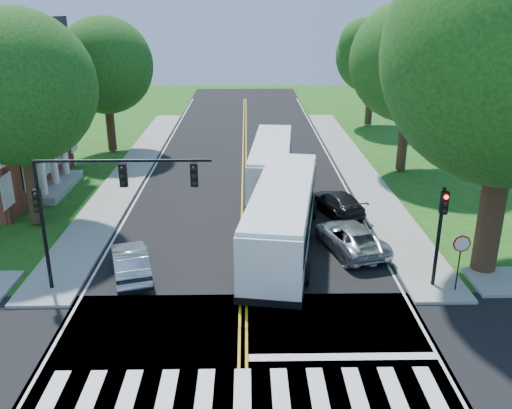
{
  "coord_description": "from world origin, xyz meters",
  "views": [
    {
      "loc": [
        0.18,
        -14.16,
        11.5
      ],
      "look_at": [
        0.62,
        10.5,
        2.4
      ],
      "focal_mm": 38.0,
      "sensor_mm": 36.0,
      "label": 1
    }
  ],
  "objects_px": {
    "bus_lead": "(283,215)",
    "suv": "(351,238)",
    "bus_follow": "(271,162)",
    "signal_ne": "(441,225)",
    "signal_nw": "(96,194)",
    "dark_sedan": "(337,202)",
    "hatchback": "(130,262)"
  },
  "relations": [
    {
      "from": "signal_nw",
      "to": "dark_sedan",
      "type": "height_order",
      "value": "signal_nw"
    },
    {
      "from": "signal_ne",
      "to": "dark_sedan",
      "type": "relative_size",
      "value": 0.97
    },
    {
      "from": "bus_lead",
      "to": "bus_follow",
      "type": "distance_m",
      "value": 10.11
    },
    {
      "from": "signal_ne",
      "to": "bus_follow",
      "type": "distance_m",
      "value": 15.89
    },
    {
      "from": "signal_nw",
      "to": "suv",
      "type": "distance_m",
      "value": 12.36
    },
    {
      "from": "hatchback",
      "to": "bus_lead",
      "type": "bearing_deg",
      "value": -172.63
    },
    {
      "from": "hatchback",
      "to": "dark_sedan",
      "type": "xyz_separation_m",
      "value": [
        10.49,
        7.8,
        -0.05
      ]
    },
    {
      "from": "suv",
      "to": "bus_follow",
      "type": "bearing_deg",
      "value": -87.19
    },
    {
      "from": "bus_lead",
      "to": "bus_follow",
      "type": "xyz_separation_m",
      "value": [
        -0.12,
        10.11,
        -0.16
      ]
    },
    {
      "from": "bus_lead",
      "to": "suv",
      "type": "distance_m",
      "value": 3.52
    },
    {
      "from": "signal_nw",
      "to": "dark_sedan",
      "type": "bearing_deg",
      "value": 38.87
    },
    {
      "from": "signal_ne",
      "to": "suv",
      "type": "distance_m",
      "value": 5.33
    },
    {
      "from": "signal_nw",
      "to": "bus_follow",
      "type": "distance_m",
      "value": 16.67
    },
    {
      "from": "signal_ne",
      "to": "dark_sedan",
      "type": "bearing_deg",
      "value": 106.87
    },
    {
      "from": "suv",
      "to": "dark_sedan",
      "type": "distance_m",
      "value": 5.24
    },
    {
      "from": "hatchback",
      "to": "dark_sedan",
      "type": "height_order",
      "value": "hatchback"
    },
    {
      "from": "bus_lead",
      "to": "bus_follow",
      "type": "height_order",
      "value": "bus_lead"
    },
    {
      "from": "bus_lead",
      "to": "bus_follow",
      "type": "relative_size",
      "value": 1.1
    },
    {
      "from": "signal_ne",
      "to": "bus_lead",
      "type": "xyz_separation_m",
      "value": [
        -6.24,
        4.39,
        -1.23
      ]
    },
    {
      "from": "signal_ne",
      "to": "dark_sedan",
      "type": "height_order",
      "value": "signal_ne"
    },
    {
      "from": "signal_ne",
      "to": "hatchback",
      "type": "relative_size",
      "value": 1.03
    },
    {
      "from": "signal_nw",
      "to": "bus_lead",
      "type": "relative_size",
      "value": 0.56
    },
    {
      "from": "signal_nw",
      "to": "bus_follow",
      "type": "height_order",
      "value": "signal_nw"
    },
    {
      "from": "bus_lead",
      "to": "dark_sedan",
      "type": "distance_m",
      "value": 5.94
    },
    {
      "from": "bus_follow",
      "to": "bus_lead",
      "type": "bearing_deg",
      "value": 96.05
    },
    {
      "from": "hatchback",
      "to": "dark_sedan",
      "type": "relative_size",
      "value": 0.95
    },
    {
      "from": "signal_nw",
      "to": "signal_ne",
      "type": "relative_size",
      "value": 1.62
    },
    {
      "from": "signal_nw",
      "to": "suv",
      "type": "height_order",
      "value": "signal_nw"
    },
    {
      "from": "bus_lead",
      "to": "dark_sedan",
      "type": "height_order",
      "value": "bus_lead"
    },
    {
      "from": "bus_lead",
      "to": "dark_sedan",
      "type": "bearing_deg",
      "value": -117.37
    },
    {
      "from": "signal_nw",
      "to": "bus_follow",
      "type": "relative_size",
      "value": 0.61
    },
    {
      "from": "signal_nw",
      "to": "signal_ne",
      "type": "height_order",
      "value": "signal_nw"
    }
  ]
}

